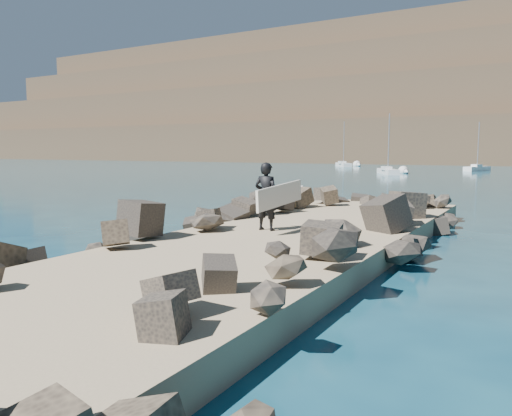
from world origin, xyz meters
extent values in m
plane|color=#0F384C|center=(0.00, 0.00, 0.00)|extent=(800.00, 800.00, 0.00)
cube|color=#8C7759|center=(0.00, -2.00, 0.30)|extent=(6.00, 26.00, 0.60)
cube|color=black|center=(-2.90, -1.50, 0.50)|extent=(2.60, 22.00, 1.00)
cube|color=#262421|center=(2.90, -1.50, 0.50)|extent=(2.60, 22.00, 1.00)
cube|color=white|center=(-2.61, 5.96, 1.04)|extent=(1.08, 2.63, 0.09)
imported|color=black|center=(-0.78, 0.95, 1.60)|extent=(0.75, 0.52, 2.00)
cube|color=beige|center=(-0.33, 0.95, 1.65)|extent=(0.20, 2.48, 0.78)
cube|color=silver|center=(-10.65, 49.67, 0.25)|extent=(4.19, 6.08, 0.80)
cylinder|color=gray|center=(-10.65, 49.67, 4.01)|extent=(0.12, 0.12, 6.82)
cube|color=silver|center=(-10.65, 49.01, 0.75)|extent=(1.71, 2.00, 0.44)
cube|color=silver|center=(-2.27, 65.39, 0.25)|extent=(3.10, 5.82, 0.80)
cylinder|color=gray|center=(-2.27, 65.39, 3.75)|extent=(0.12, 0.12, 6.30)
cube|color=silver|center=(-2.27, 64.74, 0.75)|extent=(1.40, 1.82, 0.44)
cube|color=silver|center=(-25.62, 74.51, 0.25)|extent=(4.97, 6.47, 0.80)
cylinder|color=gray|center=(-25.62, 74.51, 4.32)|extent=(0.12, 0.12, 7.45)
cube|color=silver|center=(-25.62, 73.83, 0.75)|extent=(1.95, 2.18, 0.44)
cube|color=white|center=(-40.00, 152.00, 34.00)|extent=(10.00, 8.00, 4.00)
camera|label=1|loc=(6.27, -11.77, 2.95)|focal=35.00mm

